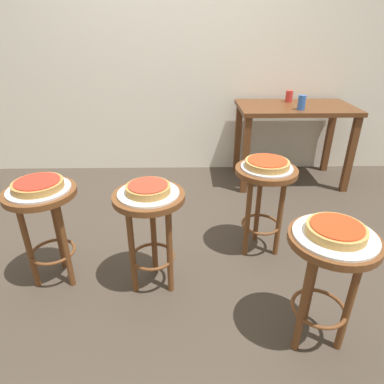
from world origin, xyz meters
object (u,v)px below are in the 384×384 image
(pizza_foreground, at_px, (336,230))
(condiment_shaker, at_px, (302,103))
(serving_plate_foreground, at_px, (335,236))
(stool_leftside, at_px, (45,214))
(dining_table, at_px, (294,119))
(cup_near_edge, at_px, (302,103))
(serving_plate_leftside, at_px, (39,189))
(stool_foreground, at_px, (328,265))
(serving_plate_rear, at_px, (267,168))
(stool_middle, at_px, (150,219))
(pizza_rear, at_px, (267,163))
(stool_rear, at_px, (264,190))
(pizza_middle, at_px, (148,188))
(cup_far_edge, at_px, (289,96))
(pizza_leftside, at_px, (38,185))
(serving_plate_middle, at_px, (148,193))

(pizza_foreground, relative_size, condiment_shaker, 3.65)
(serving_plate_foreground, distance_m, stool_leftside, 1.57)
(stool_leftside, distance_m, dining_table, 2.39)
(cup_near_edge, bearing_deg, serving_plate_leftside, -145.11)
(stool_foreground, xyz_separation_m, serving_plate_rear, (-0.13, 0.78, 0.16))
(stool_middle, bearing_deg, pizza_rear, 25.55)
(serving_plate_leftside, relative_size, condiment_shaker, 4.91)
(stool_rear, bearing_deg, cup_near_edge, 63.06)
(pizza_middle, height_order, cup_far_edge, cup_far_edge)
(serving_plate_foreground, height_order, cup_far_edge, cup_far_edge)
(stool_middle, bearing_deg, pizza_foreground, -26.52)
(serving_plate_foreground, bearing_deg, cup_far_edge, 80.24)
(pizza_leftside, height_order, stool_rear, pizza_leftside)
(cup_far_edge, xyz_separation_m, condiment_shaker, (0.06, -0.20, -0.02))
(stool_middle, distance_m, stool_leftside, 0.62)
(cup_near_edge, bearing_deg, condiment_shaker, 71.34)
(serving_plate_foreground, distance_m, cup_far_edge, 2.16)
(stool_foreground, bearing_deg, pizza_foreground, -90.00)
(stool_middle, bearing_deg, cup_near_edge, 47.56)
(stool_middle, height_order, stool_rear, same)
(serving_plate_foreground, height_order, condiment_shaker, condiment_shaker)
(serving_plate_rear, height_order, cup_far_edge, cup_far_edge)
(serving_plate_middle, height_order, condiment_shaker, condiment_shaker)
(dining_table, bearing_deg, stool_middle, -129.21)
(serving_plate_middle, relative_size, pizza_middle, 1.38)
(cup_near_edge, bearing_deg, serving_plate_middle, -132.44)
(serving_plate_foreground, relative_size, serving_plate_leftside, 1.05)
(stool_leftside, bearing_deg, stool_foreground, -18.28)
(pizza_foreground, height_order, serving_plate_leftside, pizza_foreground)
(serving_plate_rear, distance_m, cup_near_edge, 1.15)
(serving_plate_leftside, bearing_deg, stool_leftside, -90.00)
(dining_table, height_order, condiment_shaker, condiment_shaker)
(cup_near_edge, bearing_deg, serving_plate_rear, -116.94)
(stool_foreground, relative_size, serving_plate_rear, 1.90)
(pizza_leftside, height_order, serving_plate_rear, pizza_leftside)
(pizza_middle, relative_size, pizza_rear, 0.86)
(stool_foreground, relative_size, stool_leftside, 1.00)
(stool_rear, distance_m, cup_far_edge, 1.48)
(serving_plate_rear, xyz_separation_m, cup_far_edge, (0.50, 1.35, 0.19))
(dining_table, distance_m, cup_far_edge, 0.25)
(serving_plate_middle, bearing_deg, serving_plate_leftside, 174.50)
(stool_foreground, distance_m, pizza_foreground, 0.19)
(condiment_shaker, bearing_deg, serving_plate_middle, -130.79)
(serving_plate_foreground, distance_m, condiment_shaker, 1.97)
(serving_plate_leftside, height_order, stool_rear, serving_plate_leftside)
(stool_foreground, distance_m, pizza_rear, 0.81)
(stool_foreground, xyz_separation_m, cup_near_edge, (0.38, 1.78, 0.36))
(cup_near_edge, relative_size, cup_far_edge, 1.18)
(serving_plate_leftside, bearing_deg, pizza_middle, -5.50)
(serving_plate_leftside, distance_m, dining_table, 2.38)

